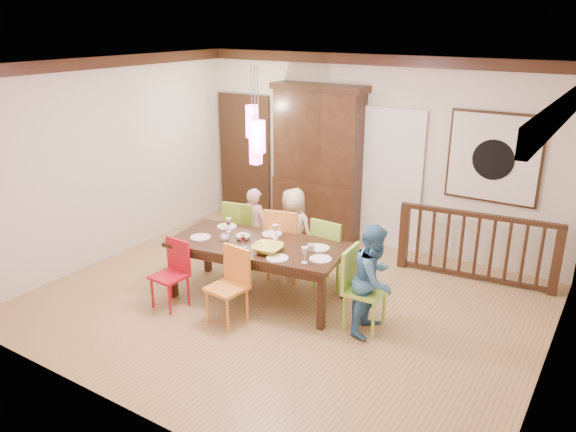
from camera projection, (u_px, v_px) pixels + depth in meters
The scene contains 37 objects.
floor at pixel (284, 302), 7.09m from camera, with size 6.00×6.00×0.00m, color #947047.
ceiling at pixel (284, 66), 6.12m from camera, with size 6.00×6.00×0.00m, color white.
wall_back at pixel (372, 152), 8.59m from camera, with size 6.00×6.00×0.00m, color beige.
wall_left at pixel (110, 160), 8.13m from camera, with size 5.00×5.00×0.00m, color beige.
wall_right at pixel (561, 245), 5.09m from camera, with size 5.00×5.00×0.00m, color beige.
crown_molding at pixel (284, 73), 6.15m from camera, with size 6.00×5.00×0.16m, color black, non-canonical shape.
panel_door at pixel (245, 159), 9.90m from camera, with size 1.04×0.07×2.24m, color black.
white_doorway at pixel (391, 181), 8.52m from camera, with size 0.97×0.05×2.22m, color silver.
painting at pixel (494, 158), 7.60m from camera, with size 1.25×0.06×1.25m.
pendant_cluster at pixel (256, 135), 6.53m from camera, with size 0.27×0.21×1.14m.
dining_table at pixel (258, 249), 7.00m from camera, with size 2.30×1.31×0.75m.
chair_far_left at pixel (244, 227), 8.02m from camera, with size 0.52×0.52×0.99m.
chair_far_mid at pixel (285, 237), 7.59m from camera, with size 0.56×0.56×1.03m.
chair_far_right at pixel (333, 247), 7.35m from camera, with size 0.46×0.46×0.97m.
chair_near_left at pixel (169, 271), 6.83m from camera, with size 0.40×0.40×0.84m.
chair_near_mid at pixel (226, 282), 6.47m from camera, with size 0.44×0.44×0.90m.
chair_end_right at pixel (366, 284), 6.34m from camera, with size 0.46×0.46×0.96m.
china_hutch at pixel (318, 162), 8.93m from camera, with size 1.55×0.46×2.45m.
balustrade at pixel (477, 246), 7.55m from camera, with size 2.12×0.31×0.96m.
person_far_left at pixel (255, 227), 7.98m from camera, with size 0.42×0.28×1.16m, color #F2B8CB.
person_far_mid at pixel (293, 231), 7.77m from camera, with size 0.60×0.39×1.22m, color beige.
person_end_right at pixel (374, 279), 6.25m from camera, with size 0.62×0.49×1.28m, color teal.
serving_bowl at pixel (268, 248), 6.69m from camera, with size 0.36×0.36×0.09m, color gold.
small_bowl at pixel (243, 237), 7.08m from camera, with size 0.18×0.18×0.06m, color white.
cup_left at pixel (225, 238), 7.02m from camera, with size 0.11×0.11×0.09m, color silver.
cup_right at pixel (311, 248), 6.72m from camera, with size 0.09×0.09×0.09m, color silver.
plate_far_left at pixel (227, 226), 7.51m from camera, with size 0.26×0.26×0.01m, color white.
plate_far_mid at pixel (272, 234), 7.25m from camera, with size 0.26×0.26×0.01m, color white.
plate_far_right at pixel (319, 248), 6.80m from camera, with size 0.26×0.26×0.01m, color white.
plate_near_left at pixel (200, 237), 7.13m from camera, with size 0.26×0.26×0.01m, color white.
plate_near_mid at pixel (277, 258), 6.51m from camera, with size 0.26×0.26×0.01m, color white.
plate_end_right at pixel (321, 259), 6.49m from camera, with size 0.26×0.26×0.01m, color white.
wine_glass_a at pixel (228, 225), 7.31m from camera, with size 0.08×0.08×0.19m, color #590C19, non-canonical shape.
wine_glass_b at pixel (275, 232), 7.07m from camera, with size 0.08×0.08×0.19m, color silver, non-canonical shape.
wine_glass_c at pixel (243, 240), 6.80m from camera, with size 0.08×0.08×0.19m, color #590C19, non-canonical shape.
wine_glass_d at pixel (304, 255), 6.38m from camera, with size 0.08×0.08×0.19m, color silver, non-canonical shape.
napkin at pixel (232, 251), 6.70m from camera, with size 0.18×0.14×0.01m, color #D83359.
Camera 1 is at (3.44, -5.31, 3.39)m, focal length 35.00 mm.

